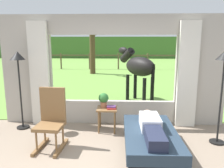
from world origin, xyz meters
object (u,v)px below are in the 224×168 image
potted_plant (104,99)px  reclining_person (151,126)px  floor_lamp_left (18,67)px  horse (138,67)px  side_table (107,112)px  floor_lamp_right (224,69)px  pasture_tree (92,47)px  rocking_chair (51,119)px  recliner_sofa (150,142)px  book_stack (111,107)px

potted_plant → reclining_person: bearing=-50.4°
floor_lamp_left → horse: size_ratio=1.01×
side_table → horse: size_ratio=0.30×
floor_lamp_right → pasture_tree: 9.67m
rocking_chair → horse: (1.83, 3.17, 0.61)m
floor_lamp_left → recliner_sofa: bearing=-20.9°
recliner_sofa → reclining_person: (-0.00, -0.05, 0.30)m
pasture_tree → rocking_chair: bearing=-87.3°
reclining_person → side_table: (-0.83, 1.04, -0.10)m
side_table → potted_plant: size_ratio=1.63×
rocking_chair → pasture_tree: size_ratio=0.32×
potted_plant → pasture_tree: 8.54m
horse → rocking_chair: bearing=-154.9°
recliner_sofa → floor_lamp_right: floor_lamp_right is taller
floor_lamp_left → floor_lamp_right: size_ratio=0.97×
horse → side_table: bearing=-144.5°
rocking_chair → floor_lamp_right: (3.17, 0.28, 0.91)m
side_table → potted_plant: (-0.08, 0.06, 0.28)m
recliner_sofa → potted_plant: potted_plant is taller
side_table → book_stack: size_ratio=2.47×
rocking_chair → recliner_sofa: bearing=-1.8°
pasture_tree → floor_lamp_right: bearing=-68.0°
side_table → pasture_tree: size_ratio=0.15×
rocking_chair → horse: size_ratio=0.65×
recliner_sofa → floor_lamp_left: floor_lamp_left is taller
rocking_chair → floor_lamp_right: floor_lamp_right is taller
reclining_person → floor_lamp_left: floor_lamp_left is taller
floor_lamp_right → reclining_person: bearing=-159.2°
side_table → rocking_chair: bearing=-141.0°
reclining_person → rocking_chair: 1.82m
potted_plant → pasture_tree: size_ratio=0.09×
potted_plant → book_stack: (0.18, -0.12, -0.15)m
floor_lamp_right → pasture_tree: bearing=112.0°
rocking_chair → side_table: (0.98, 0.80, -0.12)m
potted_plant → floor_lamp_right: (2.27, -0.58, 0.75)m
potted_plant → rocking_chair: bearing=-136.5°
floor_lamp_right → recliner_sofa: bearing=-161.1°
side_table → floor_lamp_left: size_ratio=0.30×
pasture_tree → side_table: bearing=-80.4°
reclining_person → side_table: 1.33m
reclining_person → floor_lamp_right: size_ratio=0.79×
book_stack → floor_lamp_right: bearing=-12.5°
rocking_chair → horse: horse is taller
rocking_chair → floor_lamp_right: size_ratio=0.62×
recliner_sofa → potted_plant: size_ratio=5.34×
horse → pasture_tree: pasture_tree is taller
rocking_chair → potted_plant: bearing=47.6°
side_table → potted_plant: bearing=143.1°
side_table → floor_lamp_left: (-1.94, 0.07, 0.98)m
side_table → reclining_person: bearing=-51.4°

